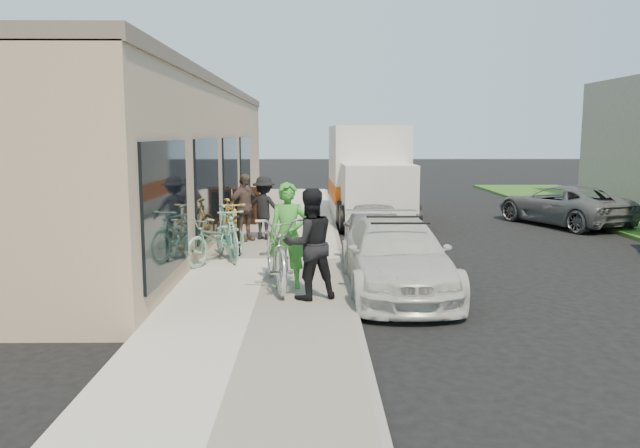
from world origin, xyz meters
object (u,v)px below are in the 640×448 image
object	(u,v)px
bike_rack	(235,233)
man_standing	(310,244)
sedan_silver	(375,229)
cruiser_bike_a	(226,233)
sandwich_board	(246,206)
bystander_b	(244,207)
woman_rider	(288,236)
cruiser_bike_b	(217,239)
moving_truck	(369,178)
cruiser_bike_c	(231,223)
bystander_a	(264,208)
tandem_bike	(277,250)
sedan_white	(396,256)
far_car_gray	(563,205)

from	to	relation	value
bike_rack	man_standing	distance (m)	3.65
sedan_silver	cruiser_bike_a	xyz separation A→B (m)	(-3.28, -1.19, 0.12)
sandwich_board	sedan_silver	xyz separation A→B (m)	(3.41, -4.07, -0.09)
bystander_b	woman_rider	bearing A→B (deg)	-118.40
cruiser_bike_b	moving_truck	bearing A→B (deg)	92.61
bike_rack	cruiser_bike_c	size ratio (longest dim) A/B	0.49
bike_rack	bystander_b	xyz separation A→B (m)	(-0.05, 2.30, 0.29)
cruiser_bike_a	bystander_a	xyz separation A→B (m)	(0.60, 2.56, 0.23)
bike_rack	sandwich_board	distance (m)	5.24
sedan_silver	tandem_bike	bearing A→B (deg)	-116.10
cruiser_bike_a	bystander_a	size ratio (longest dim) A/B	1.19
sedan_white	moving_truck	world-z (taller)	moving_truck
bystander_a	tandem_bike	bearing A→B (deg)	115.27
cruiser_bike_a	bystander_b	distance (m)	2.35
sedan_white	cruiser_bike_c	size ratio (longest dim) A/B	2.37
bike_rack	sedan_silver	world-z (taller)	sedan_silver
sandwich_board	cruiser_bike_c	xyz separation A→B (m)	(0.03, -3.79, 0.01)
cruiser_bike_b	cruiser_bike_c	size ratio (longest dim) A/B	1.02
sandwich_board	sedan_silver	distance (m)	5.31
bike_rack	far_car_gray	size ratio (longest dim) A/B	0.21
sedan_silver	bystander_b	bearing A→B (deg)	164.06
man_standing	cruiser_bike_c	xyz separation A→B (m)	(-1.89, 4.70, -0.34)
sedan_silver	far_car_gray	bearing A→B (deg)	41.04
tandem_bike	sandwich_board	bearing A→B (deg)	89.89
far_car_gray	cruiser_bike_a	size ratio (longest dim) A/B	2.32
bike_rack	cruiser_bike_a	bearing A→B (deg)	-170.37
cruiser_bike_a	bystander_b	bearing A→B (deg)	65.25
sedan_white	cruiser_bike_a	distance (m)	3.99
sandwich_board	cruiser_bike_c	size ratio (longest dim) A/B	0.57
sedan_silver	tandem_bike	distance (m)	4.13
man_standing	cruiser_bike_b	xyz separation A→B (m)	(-1.94, 2.88, -0.40)
moving_truck	cruiser_bike_a	world-z (taller)	moving_truck
bystander_a	man_standing	bearing A→B (deg)	119.82
cruiser_bike_c	bystander_a	distance (m)	1.32
sedan_silver	bystander_b	distance (m)	3.36
far_car_gray	sandwich_board	bearing A→B (deg)	-17.91
sedan_silver	bystander_a	bearing A→B (deg)	156.91
woman_rider	cruiser_bike_a	distance (m)	2.89
far_car_gray	bystander_a	bearing A→B (deg)	-1.26
moving_truck	far_car_gray	bearing A→B (deg)	-14.54
moving_truck	sedan_white	bearing A→B (deg)	-93.38
sandwich_board	moving_truck	xyz separation A→B (m)	(3.81, 2.09, 0.66)
sedan_silver	far_car_gray	xyz separation A→B (m)	(6.31, 4.77, 0.01)
bystander_b	tandem_bike	bearing A→B (deg)	-120.41
tandem_bike	bystander_a	bearing A→B (deg)	86.92
bike_rack	moving_truck	bearing A→B (deg)	64.54
woman_rider	far_car_gray	bearing A→B (deg)	47.71
tandem_bike	bystander_b	size ratio (longest dim) A/B	1.46
woman_rider	bystander_b	bearing A→B (deg)	106.59
sedan_white	man_standing	xyz separation A→B (m)	(-1.54, -1.02, 0.41)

